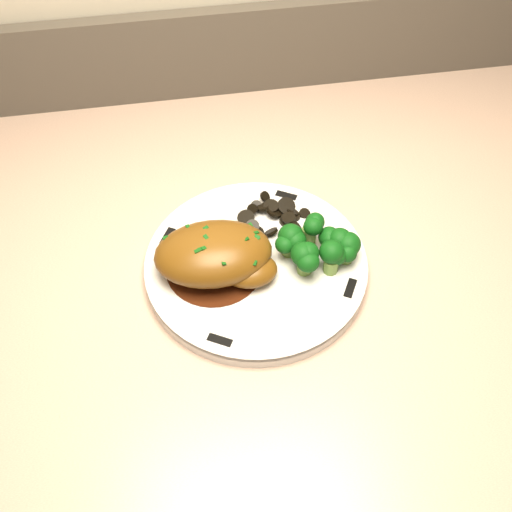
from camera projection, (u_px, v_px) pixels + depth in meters
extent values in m
cylinder|color=silver|center=(256.00, 266.00, 0.68)|extent=(0.31, 0.31, 0.02)
cube|color=black|center=(286.00, 196.00, 0.73)|extent=(0.03, 0.02, 0.00)
cube|color=black|center=(168.00, 236.00, 0.70)|extent=(0.02, 0.03, 0.00)
cube|color=black|center=(220.00, 340.00, 0.61)|extent=(0.03, 0.02, 0.00)
cube|color=black|center=(350.00, 288.00, 0.65)|extent=(0.02, 0.03, 0.00)
cylinder|color=#3D190B|center=(214.00, 268.00, 0.67)|extent=(0.10, 0.10, 0.00)
ellipsoid|color=brown|center=(213.00, 253.00, 0.65)|extent=(0.12, 0.08, 0.05)
ellipsoid|color=brown|center=(250.00, 270.00, 0.65)|extent=(0.06, 0.04, 0.03)
cube|color=#0E430E|center=(175.00, 242.00, 0.64)|extent=(0.01, 0.00, 0.00)
cube|color=#0E430E|center=(190.00, 239.00, 0.63)|extent=(0.01, 0.00, 0.00)
cube|color=#0E430E|center=(204.00, 236.00, 0.63)|extent=(0.01, 0.00, 0.00)
cube|color=#0E430E|center=(219.00, 235.00, 0.64)|extent=(0.01, 0.00, 0.00)
cube|color=#0E430E|center=(233.00, 234.00, 0.64)|extent=(0.01, 0.00, 0.00)
cube|color=#0E430E|center=(248.00, 235.00, 0.64)|extent=(0.01, 0.00, 0.00)
cylinder|color=black|center=(297.00, 213.00, 0.72)|extent=(0.01, 0.01, 0.01)
cylinder|color=black|center=(294.00, 208.00, 0.72)|extent=(0.02, 0.02, 0.01)
cylinder|color=black|center=(289.00, 203.00, 0.72)|extent=(0.02, 0.02, 0.01)
cylinder|color=black|center=(282.00, 204.00, 0.72)|extent=(0.02, 0.02, 0.01)
cylinder|color=black|center=(274.00, 202.00, 0.72)|extent=(0.02, 0.02, 0.01)
cylinder|color=black|center=(265.00, 202.00, 0.72)|extent=(0.02, 0.02, 0.01)
cylinder|color=black|center=(258.00, 207.00, 0.72)|extent=(0.02, 0.02, 0.01)
cylinder|color=black|center=(252.00, 209.00, 0.72)|extent=(0.02, 0.02, 0.00)
cylinder|color=black|center=(248.00, 212.00, 0.71)|extent=(0.02, 0.02, 0.01)
cylinder|color=black|center=(248.00, 219.00, 0.71)|extent=(0.02, 0.02, 0.01)
cylinder|color=black|center=(250.00, 222.00, 0.71)|extent=(0.02, 0.02, 0.01)
cylinder|color=black|center=(255.00, 223.00, 0.70)|extent=(0.03, 0.02, 0.01)
cylinder|color=black|center=(263.00, 228.00, 0.70)|extent=(0.03, 0.03, 0.01)
cylinder|color=black|center=(271.00, 227.00, 0.70)|extent=(0.02, 0.02, 0.01)
cylinder|color=black|center=(280.00, 225.00, 0.70)|extent=(0.02, 0.02, 0.02)
cylinder|color=black|center=(287.00, 225.00, 0.71)|extent=(0.03, 0.02, 0.02)
cylinder|color=black|center=(293.00, 220.00, 0.71)|extent=(0.03, 0.03, 0.01)
cylinder|color=black|center=(296.00, 214.00, 0.71)|extent=(0.03, 0.03, 0.01)
cylinder|color=olive|center=(289.00, 247.00, 0.67)|extent=(0.02, 0.02, 0.02)
sphere|color=#07320B|center=(289.00, 238.00, 0.66)|extent=(0.02, 0.02, 0.02)
cylinder|color=olive|center=(308.00, 238.00, 0.68)|extent=(0.02, 0.02, 0.02)
sphere|color=#07320B|center=(309.00, 230.00, 0.67)|extent=(0.02, 0.02, 0.02)
cylinder|color=olive|center=(332.00, 244.00, 0.68)|extent=(0.02, 0.02, 0.02)
sphere|color=#07320B|center=(333.00, 235.00, 0.67)|extent=(0.02, 0.02, 0.02)
cylinder|color=olive|center=(305.00, 265.00, 0.66)|extent=(0.02, 0.02, 0.02)
sphere|color=#07320B|center=(305.00, 256.00, 0.65)|extent=(0.02, 0.02, 0.02)
cylinder|color=olive|center=(331.00, 265.00, 0.66)|extent=(0.02, 0.02, 0.02)
sphere|color=#07320B|center=(332.00, 256.00, 0.65)|extent=(0.02, 0.02, 0.02)
cylinder|color=olive|center=(346.00, 254.00, 0.67)|extent=(0.02, 0.02, 0.02)
sphere|color=#07320B|center=(348.00, 245.00, 0.66)|extent=(0.02, 0.02, 0.02)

